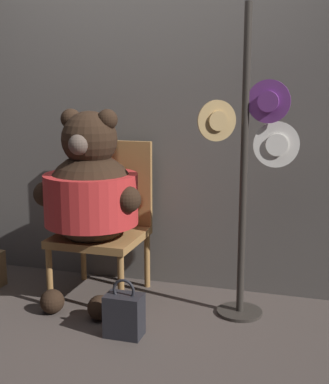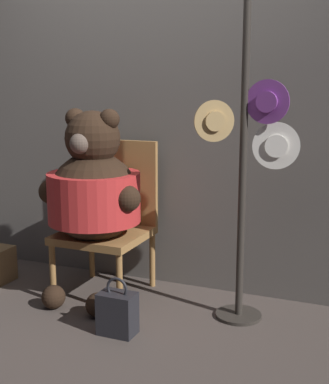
{
  "view_description": "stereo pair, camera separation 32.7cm",
  "coord_description": "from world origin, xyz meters",
  "views": [
    {
      "loc": [
        1.21,
        -2.94,
        1.4
      ],
      "look_at": [
        0.27,
        0.12,
        0.75
      ],
      "focal_mm": 50.0,
      "sensor_mm": 36.0,
      "label": 1
    },
    {
      "loc": [
        1.52,
        -2.83,
        1.4
      ],
      "look_at": [
        0.27,
        0.12,
        0.75
      ],
      "focal_mm": 50.0,
      "sensor_mm": 36.0,
      "label": 2
    }
  ],
  "objects": [
    {
      "name": "chair",
      "position": [
        -0.19,
        0.27,
        0.52
      ],
      "size": [
        0.55,
        0.55,
        1.02
      ],
      "color": "#9E703D",
      "rests_on": "ground_plane"
    },
    {
      "name": "teddy_bear",
      "position": [
        -0.2,
        0.08,
        0.72
      ],
      "size": [
        0.72,
        0.64,
        1.25
      ],
      "color": "black",
      "rests_on": "ground_plane"
    },
    {
      "name": "handbag_on_ground",
      "position": [
        0.17,
        -0.33,
        0.13
      ],
      "size": [
        0.21,
        0.14,
        0.34
      ],
      "color": "#232328",
      "rests_on": "ground_plane"
    },
    {
      "name": "wall_back",
      "position": [
        0.0,
        0.58,
        1.21
      ],
      "size": [
        8.0,
        0.1,
        2.42
      ],
      "color": "#66605B",
      "rests_on": "ground_plane"
    },
    {
      "name": "ground_plane",
      "position": [
        0.0,
        0.0,
        0.0
      ],
      "size": [
        14.0,
        14.0,
        0.0
      ],
      "primitive_type": "plane",
      "color": "#4C423D"
    },
    {
      "name": "hat_display_rack",
      "position": [
        0.78,
        0.15,
        0.89
      ],
      "size": [
        0.55,
        0.31,
        1.85
      ],
      "color": "#332D28",
      "rests_on": "ground_plane"
    }
  ]
}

